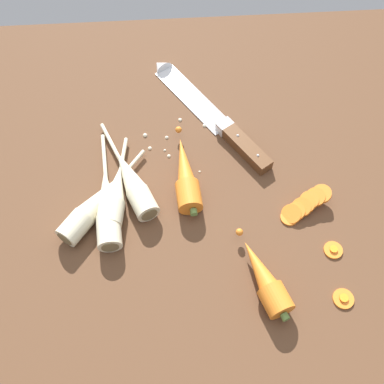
{
  "coord_description": "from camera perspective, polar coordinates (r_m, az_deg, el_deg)",
  "views": [
    {
      "loc": [
        -2.73,
        -42.88,
        69.59
      ],
      "look_at": [
        0.0,
        -2.0,
        1.5
      ],
      "focal_mm": 43.39,
      "sensor_mm": 36.0,
      "label": 1
    }
  ],
  "objects": [
    {
      "name": "whole_carrot_second",
      "position": [
        0.73,
        8.93,
        -10.52
      ],
      "size": [
        8.06,
        15.39,
        4.2
      ],
      "color": "orange",
      "rests_on": "ground_plane"
    },
    {
      "name": "mince_crumbs",
      "position": [
        0.88,
        -2.14,
        7.04
      ],
      "size": [
        17.76,
        12.84,
        0.88
      ],
      "color": "beige",
      "rests_on": "ground_plane"
    },
    {
      "name": "whole_carrot",
      "position": [
        0.81,
        -0.78,
        2.05
      ],
      "size": [
        5.12,
        18.63,
        4.2
      ],
      "color": "orange",
      "rests_on": "ground_plane"
    },
    {
      "name": "carrot_slice_stray_near",
      "position": [
        0.79,
        16.99,
        -6.79
      ],
      "size": [
        3.07,
        3.07,
        0.7
      ],
      "color": "orange",
      "rests_on": "ground_plane"
    },
    {
      "name": "parsnip_mid_right",
      "position": [
        0.79,
        -12.17,
        -1.85
      ],
      "size": [
        14.71,
        18.69,
        4.0
      ],
      "color": "beige",
      "rests_on": "ground_plane"
    },
    {
      "name": "chefs_knife",
      "position": [
        0.92,
        1.7,
        10.09
      ],
      "size": [
        21.8,
        30.9,
        4.18
      ],
      "color": "silver",
      "rests_on": "ground_plane"
    },
    {
      "name": "carrot_slice_stack",
      "position": [
        0.81,
        13.61,
        -1.62
      ],
      "size": [
        9.06,
        6.4,
        3.76
      ],
      "color": "orange",
      "rests_on": "ground_plane"
    },
    {
      "name": "parsnip_back",
      "position": [
        0.8,
        -9.42,
        -0.2
      ],
      "size": [
        5.47,
        18.59,
        4.0
      ],
      "color": "beige",
      "rests_on": "ground_plane"
    },
    {
      "name": "ground_plane",
      "position": [
        0.83,
        -0.09,
        -0.06
      ],
      "size": [
        120.0,
        90.0,
        4.0
      ],
      "primitive_type": "cube",
      "color": "brown"
    },
    {
      "name": "parsnip_mid_left",
      "position": [
        0.81,
        -7.35,
        1.22
      ],
      "size": [
        10.82,
        21.34,
        4.0
      ],
      "color": "beige",
      "rests_on": "ground_plane"
    },
    {
      "name": "parsnip_front",
      "position": [
        0.79,
        -10.38,
        -1.73
      ],
      "size": [
        5.24,
        23.55,
        4.0
      ],
      "color": "beige",
      "rests_on": "ground_plane"
    },
    {
      "name": "carrot_slice_stray_mid",
      "position": [
        0.76,
        18.14,
        -12.32
      ],
      "size": [
        3.25,
        3.25,
        0.7
      ],
      "color": "orange",
      "rests_on": "ground_plane"
    }
  ]
}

